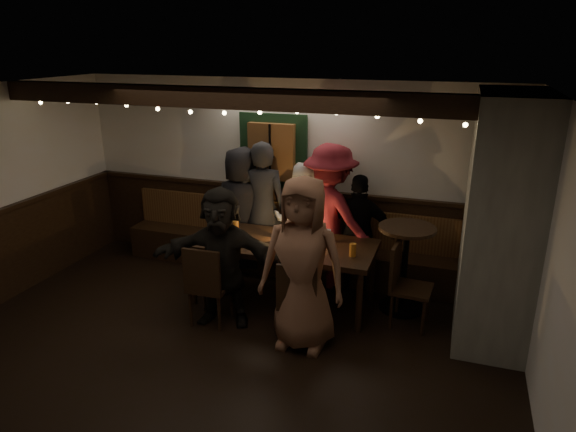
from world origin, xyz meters
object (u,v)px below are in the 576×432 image
(person_b, at_px, (263,209))
(person_e, at_px, (359,233))
(chair_near_left, at_px, (207,282))
(person_a, at_px, (242,210))
(dining_table, at_px, (282,247))
(chair_end, at_px, (404,280))
(person_c, at_px, (301,222))
(person_g, at_px, (303,264))
(chair_near_right, at_px, (298,297))
(person_f, at_px, (222,257))
(person_d, at_px, (330,216))
(high_top, at_px, (405,258))

(person_b, xyz_separation_m, person_e, (1.34, -0.10, -0.16))
(chair_near_left, distance_m, person_a, 1.61)
(chair_near_left, xyz_separation_m, person_e, (1.40, 1.44, 0.22))
(person_e, bearing_deg, chair_near_left, 39.72)
(dining_table, distance_m, chair_end, 1.46)
(person_c, relative_size, person_g, 0.87)
(chair_near_right, height_order, person_g, person_g)
(chair_end, xyz_separation_m, person_f, (-1.93, -0.61, 0.25))
(person_d, xyz_separation_m, person_g, (0.10, -1.48, -0.02))
(chair_near_left, relative_size, chair_end, 0.99)
(person_b, bearing_deg, chair_end, 147.53)
(chair_end, distance_m, high_top, 0.36)
(person_a, distance_m, person_c, 0.86)
(dining_table, xyz_separation_m, person_g, (0.50, -0.81, 0.20))
(person_a, bearing_deg, person_b, 176.99)
(chair_near_left, distance_m, person_f, 0.32)
(person_d, bearing_deg, chair_end, 167.96)
(person_b, relative_size, person_f, 1.15)
(person_a, distance_m, person_b, 0.31)
(chair_near_right, relative_size, person_f, 0.58)
(high_top, relative_size, person_d, 0.56)
(dining_table, relative_size, person_f, 1.38)
(person_e, bearing_deg, person_d, -9.14)
(person_e, relative_size, person_g, 0.83)
(person_d, xyz_separation_m, person_e, (0.38, -0.02, -0.18))
(chair_near_right, bearing_deg, person_g, -19.03)
(dining_table, height_order, person_c, person_c)
(dining_table, xyz_separation_m, chair_near_right, (0.45, -0.79, -0.20))
(chair_near_right, bearing_deg, person_b, 122.87)
(chair_end, relative_size, person_e, 0.63)
(high_top, bearing_deg, person_g, -129.54)
(person_f, bearing_deg, chair_end, 8.28)
(person_d, bearing_deg, chair_near_right, 114.47)
(high_top, bearing_deg, person_a, 168.21)
(person_a, bearing_deg, person_c, 177.40)
(chair_near_right, distance_m, person_b, 1.88)
(dining_table, bearing_deg, person_c, 89.30)
(high_top, height_order, person_g, person_g)
(person_d, xyz_separation_m, person_f, (-0.89, -1.33, -0.14))
(chair_near_left, bearing_deg, person_g, -0.96)
(person_b, distance_m, person_d, 0.96)
(high_top, xyz_separation_m, person_d, (-1.00, 0.38, 0.27))
(chair_near_left, xyz_separation_m, person_c, (0.62, 1.52, 0.26))
(chair_end, bearing_deg, chair_near_right, -143.22)
(chair_near_right, xyz_separation_m, person_b, (-1.00, 1.54, 0.39))
(person_d, bearing_deg, person_b, 18.26)
(person_c, bearing_deg, chair_end, 148.30)
(high_top, bearing_deg, person_f, -153.47)
(person_a, relative_size, person_f, 1.09)
(chair_end, bearing_deg, high_top, 95.62)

